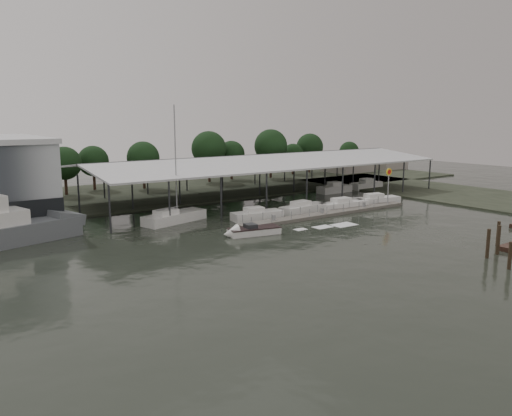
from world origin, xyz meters
TOP-DOWN VIEW (x-y plane):
  - ground at (0.00, 0.00)m, footprint 200.00×200.00m
  - land_strip_far at (0.00, 42.00)m, footprint 140.00×30.00m
  - land_strip_east at (45.00, 10.00)m, footprint 20.00×60.00m
  - covered_boat_shed at (17.00, 28.00)m, footprint 58.24×24.00m
  - floating_dock at (15.00, 10.00)m, footprint 28.00×2.00m
  - shell_fuel_sign at (27.00, 9.99)m, footprint 1.10×0.18m
  - distant_commercial_buildings at (59.03, 44.69)m, footprint 22.00×8.00m
  - white_sailboat at (-3.66, 17.67)m, footprint 8.92×4.79m
  - speedboat_underway at (0.14, 6.78)m, footprint 17.36×5.17m
  - moored_cruiser_0 at (5.68, 13.13)m, footprint 6.88×3.06m
  - moored_cruiser_1 at (13.55, 13.28)m, footprint 7.61×2.99m
  - moored_cruiser_2 at (19.95, 12.00)m, footprint 7.78×2.78m
  - moored_cruiser_3 at (26.78, 12.06)m, footprint 7.80×3.77m
  - horizon_tree_line at (23.49, 47.59)m, footprint 72.12×10.11m

SIDE VIEW (x-z plane):
  - ground at x=0.00m, z-range 0.00..0.00m
  - land_strip_far at x=0.00m, z-range -0.05..0.25m
  - land_strip_east at x=45.00m, z-range -0.05..0.25m
  - floating_dock at x=15.00m, z-range -0.50..0.90m
  - speedboat_underway at x=0.14m, z-range -0.61..1.39m
  - moored_cruiser_0 at x=5.68m, z-range -0.24..1.46m
  - moored_cruiser_1 at x=13.55m, z-range -0.24..1.46m
  - moored_cruiser_2 at x=19.95m, z-range -0.24..1.46m
  - moored_cruiser_3 at x=26.78m, z-range -0.24..1.46m
  - white_sailboat at x=-3.66m, z-range -6.57..7.91m
  - distant_commercial_buildings at x=59.03m, z-range -0.16..3.84m
  - shell_fuel_sign at x=27.00m, z-range 1.15..6.70m
  - horizon_tree_line at x=23.49m, z-range 0.77..11.14m
  - covered_boat_shed at x=17.00m, z-range 2.65..9.61m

